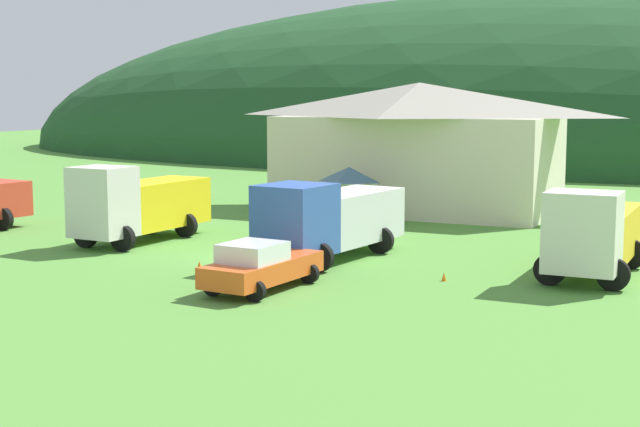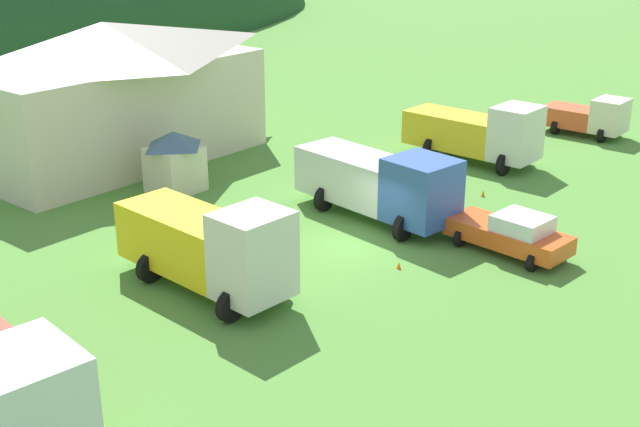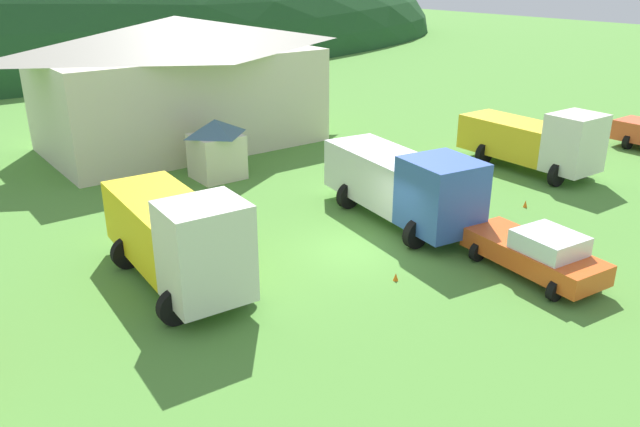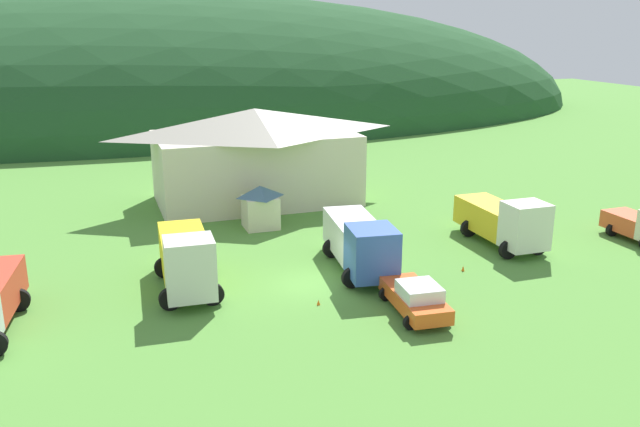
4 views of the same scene
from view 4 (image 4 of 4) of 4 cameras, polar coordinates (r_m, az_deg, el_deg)
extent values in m
plane|color=#518C38|center=(34.79, -0.65, -6.16)|extent=(200.00, 200.00, 0.00)
ellipsoid|color=#1E4723|center=(99.24, -13.45, 8.25)|extent=(132.94, 60.00, 34.55)
cube|color=beige|center=(50.03, -5.60, 3.97)|extent=(14.61, 8.36, 5.28)
pyramid|color=gray|center=(49.39, -5.72, 8.01)|extent=(15.77, 9.02, 1.85)
cube|color=beige|center=(43.92, -5.19, 0.11)|extent=(2.20, 2.09, 2.14)
pyramid|color=#42667F|center=(43.54, -5.24, 1.94)|extent=(2.38, 2.26, 0.75)
cylinder|color=black|center=(34.67, -24.76, -6.86)|extent=(1.10, 0.30, 1.10)
cube|color=silver|center=(31.96, -11.23, -4.68)|extent=(2.45, 2.17, 2.95)
cube|color=black|center=(31.64, -11.28, -3.65)|extent=(1.34, 1.71, 0.94)
cube|color=yellow|center=(35.47, -11.75, -3.33)|extent=(2.61, 5.23, 2.07)
cylinder|color=black|center=(32.60, -9.30, -6.94)|extent=(1.10, 0.30, 1.10)
cylinder|color=black|center=(32.46, -12.89, -7.26)|extent=(1.10, 0.30, 1.10)
cylinder|color=black|center=(36.62, -10.17, -4.32)|extent=(1.10, 0.30, 1.10)
cylinder|color=black|center=(36.49, -13.36, -4.59)|extent=(1.10, 0.30, 1.10)
cube|color=#3356AD|center=(33.99, 4.53, -3.39)|extent=(2.70, 2.87, 2.63)
cube|color=black|center=(33.68, 4.61, -2.54)|extent=(1.54, 2.21, 0.84)
cube|color=silver|center=(37.62, 2.86, -1.87)|extent=(3.04, 5.44, 2.03)
cylinder|color=black|center=(34.75, 6.13, -5.31)|extent=(1.10, 0.30, 1.10)
cylinder|color=black|center=(34.20, 2.80, -5.60)|extent=(1.10, 0.30, 1.10)
cylinder|color=black|center=(38.92, 4.03, -2.83)|extent=(1.10, 0.30, 1.10)
cylinder|color=black|center=(38.42, 1.04, -3.05)|extent=(1.10, 0.30, 1.10)
cube|color=silver|center=(39.92, 17.41, -1.02)|extent=(2.42, 2.04, 2.72)
cube|color=black|center=(39.67, 17.57, -0.24)|extent=(1.30, 1.62, 0.87)
cube|color=gold|center=(42.84, 14.61, -0.28)|extent=(2.46, 5.15, 1.77)
cylinder|color=black|center=(40.93, 18.44, -2.69)|extent=(1.10, 0.30, 1.10)
cylinder|color=black|center=(39.75, 16.02, -3.04)|extent=(1.10, 0.30, 1.10)
cylinder|color=black|center=(44.26, 15.13, -0.99)|extent=(1.10, 0.30, 1.10)
cylinder|color=black|center=(43.16, 12.81, -1.26)|extent=(1.10, 0.30, 1.10)
cube|color=#DB512D|center=(46.44, 25.30, -0.69)|extent=(2.10, 2.99, 1.10)
cylinder|color=black|center=(47.50, 25.61, -1.07)|extent=(0.80, 0.30, 0.80)
cylinder|color=black|center=(46.28, 24.05, -1.31)|extent=(0.80, 0.30, 0.80)
cube|color=#E7581F|center=(31.63, 8.19, -7.37)|extent=(2.33, 5.00, 0.70)
cube|color=silver|center=(30.88, 8.65, -6.67)|extent=(1.92, 2.09, 0.62)
cylinder|color=black|center=(30.72, 10.78, -8.97)|extent=(0.68, 0.24, 0.68)
cylinder|color=black|center=(30.10, 7.87, -9.37)|extent=(0.68, 0.24, 0.68)
cylinder|color=black|center=(33.46, 8.42, -6.67)|extent=(0.68, 0.24, 0.68)
cylinder|color=black|center=(32.89, 5.73, -6.98)|extent=(0.68, 0.24, 0.68)
cone|color=orange|center=(32.38, -0.13, -7.95)|extent=(0.36, 0.36, 0.53)
cone|color=orange|center=(37.40, 12.32, -4.90)|extent=(0.36, 0.36, 0.62)
camera|label=1|loc=(29.14, 69.41, -8.22)|focal=51.46mm
camera|label=2|loc=(18.25, -68.90, 4.71)|focal=46.68mm
camera|label=3|loc=(15.45, -30.93, 0.10)|focal=35.24mm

